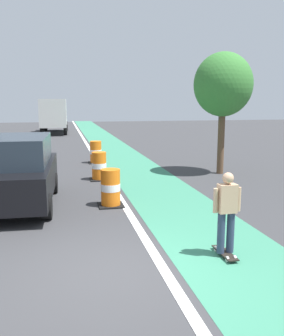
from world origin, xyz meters
The scene contains 10 objects.
ground_plane centered at (0.00, 0.00, 0.00)m, with size 100.00×100.00×0.00m, color #38383A.
bike_lane_strip centered at (2.40, 12.00, 0.00)m, with size 2.50×80.00×0.01m, color #387F60.
lane_divider_stripe centered at (0.90, 12.00, 0.01)m, with size 0.20×80.00×0.01m, color silver.
skateboarder_on_lane centered at (2.25, 0.16, 0.91)m, with size 0.57×0.80×1.69m.
parked_suv_nearest centered at (-2.05, 4.78, 1.04)m, with size 2.07×4.67×2.04m.
traffic_barrel_front centered at (0.51, 4.20, 0.53)m, with size 0.73×0.73×1.09m.
traffic_barrel_mid centered at (0.55, 7.94, 0.53)m, with size 0.73×0.73×1.09m.
traffic_barrel_back centered at (0.79, 11.96, 0.53)m, with size 0.73×0.73×1.09m.
delivery_truck_down_block centered at (-1.46, 30.37, 1.85)m, with size 2.52×7.66×3.23m.
street_tree_sidewalk centered at (5.69, 8.16, 3.67)m, with size 2.40×2.40×5.00m.
Camera 1 is at (-0.82, -6.24, 3.02)m, focal length 39.56 mm.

